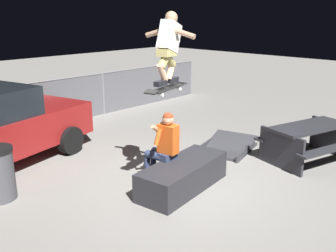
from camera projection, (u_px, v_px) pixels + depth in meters
name	position (u px, v px, depth m)	size (l,w,h in m)	color
ground_plane	(182.00, 182.00, 6.88)	(40.00, 40.00, 0.00)	gray
ledge_box_main	(183.00, 176.00, 6.57)	(1.82, 0.70, 0.48)	#28282D
person_sitting_on_ledge	(163.00, 144.00, 6.64)	(0.60, 0.77, 1.32)	#2D3856
skateboard	(167.00, 88.00, 6.15)	(1.04, 0.42, 0.13)	black
skater_airborne	(168.00, 45.00, 6.00)	(0.64, 0.88, 1.12)	black
kicker_ramp	(228.00, 147.00, 8.49)	(1.43, 1.24, 0.32)	#38383D
picnic_table_back	(308.00, 137.00, 7.77)	(2.00, 1.75, 0.75)	#28282D
fence_back	(41.00, 103.00, 9.92)	(12.05, 0.05, 1.24)	slate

